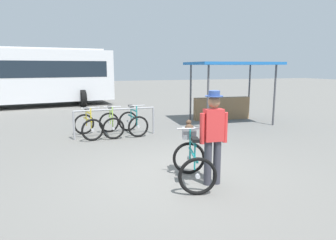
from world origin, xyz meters
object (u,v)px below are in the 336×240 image
object	(u,v)px
bus_distant	(13,74)
market_stall	(227,86)
racked_bike_yellow	(88,126)
racked_bike_lime	(111,124)
racked_bike_teal	(133,123)
featured_bicycle	(192,156)
person_with_featured_bike	(213,134)

from	to	relation	value
bus_distant	market_stall	size ratio (longest dim) A/B	3.17
racked_bike_yellow	racked_bike_lime	bearing A→B (deg)	2.39
racked_bike_lime	racked_bike_teal	xyz separation A→B (m)	(0.70, 0.03, 0.00)
racked_bike_teal	market_stall	size ratio (longest dim) A/B	0.36
featured_bicycle	bus_distant	distance (m)	13.49
featured_bicycle	person_with_featured_bike	distance (m)	0.61
racked_bike_yellow	bus_distant	xyz separation A→B (m)	(-3.15, 8.27, 1.37)
racked_bike_teal	person_with_featured_bike	distance (m)	4.67
person_with_featured_bike	racked_bike_lime	bearing A→B (deg)	104.75
racked_bike_teal	bus_distant	world-z (taller)	bus_distant
racked_bike_yellow	bus_distant	distance (m)	8.96
featured_bicycle	market_stall	size ratio (longest dim) A/B	0.39
racked_bike_lime	featured_bicycle	distance (m)	4.41
racked_bike_yellow	racked_bike_lime	xyz separation A→B (m)	(0.70, 0.03, -0.00)
racked_bike_teal	market_stall	bearing A→B (deg)	15.89
racked_bike_lime	racked_bike_teal	world-z (taller)	same
market_stall	racked_bike_teal	bearing A→B (deg)	-164.11
featured_bicycle	racked_bike_yellow	bearing A→B (deg)	110.54
featured_bicycle	market_stall	distance (m)	6.72
racked_bike_yellow	featured_bicycle	xyz separation A→B (m)	(1.61, -4.29, 0.12)
racked_bike_lime	featured_bicycle	xyz separation A→B (m)	(0.91, -4.32, 0.12)
racked_bike_yellow	market_stall	bearing A→B (deg)	12.50
person_with_featured_bike	racked_bike_teal	bearing A→B (deg)	96.26
bus_distant	market_stall	bearing A→B (deg)	-39.66
racked_bike_lime	person_with_featured_bike	size ratio (longest dim) A/B	0.64
market_stall	bus_distant	bearing A→B (deg)	140.34
featured_bicycle	bus_distant	xyz separation A→B (m)	(-4.76, 12.56, 1.25)
racked_bike_lime	market_stall	world-z (taller)	market_stall
racked_bike_lime	featured_bicycle	bearing A→B (deg)	-78.13
bus_distant	racked_bike_lime	bearing A→B (deg)	-64.96
racked_bike_teal	featured_bicycle	bearing A→B (deg)	-87.26
market_stall	person_with_featured_bike	bearing A→B (deg)	-121.27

